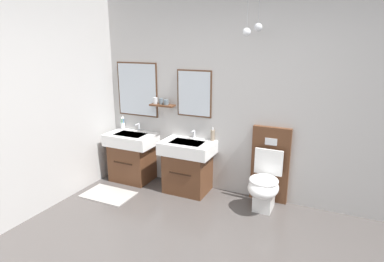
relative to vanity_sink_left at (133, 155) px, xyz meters
name	(u,v)px	position (x,y,z in m)	size (l,w,h in m)	color
wall_back	(255,95)	(1.74, 0.27, 0.99)	(4.66, 0.61, 2.75)	#B7B5B2
bath_mat	(108,195)	(0.00, -0.60, -0.38)	(0.68, 0.44, 0.01)	#9E9993
vanity_sink_left	(133,155)	(0.00, 0.00, 0.00)	(0.71, 0.50, 0.72)	#56331E
tap_on_left_sink	(138,126)	(0.00, 0.18, 0.41)	(0.03, 0.13, 0.11)	silver
vanity_sink_right	(188,165)	(0.92, 0.00, 0.00)	(0.71, 0.50, 0.72)	#56331E
tap_on_right_sink	(194,133)	(0.92, 0.18, 0.41)	(0.03, 0.13, 0.11)	silver
toilet	(266,178)	(2.01, 0.01, -0.01)	(0.48, 0.62, 1.00)	#56331E
toothbrush_cup	(123,125)	(-0.28, 0.17, 0.39)	(0.07, 0.07, 0.20)	silver
soap_dispenser	(213,135)	(1.21, 0.18, 0.41)	(0.06, 0.06, 0.18)	gray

